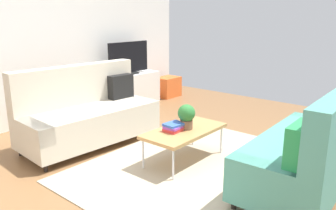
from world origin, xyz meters
TOP-DOWN VIEW (x-y plane):
  - ground_plane at (0.00, 0.00)m, footprint 7.68×7.68m
  - wall_far at (0.00, 2.80)m, footprint 6.40×0.12m
  - area_rug at (0.10, -0.26)m, footprint 2.90×2.20m
  - couch_beige at (-0.23, 1.36)m, footprint 1.95×0.95m
  - couch_green at (0.44, -1.48)m, footprint 1.93×0.90m
  - coffee_table at (0.15, -0.06)m, footprint 1.10×0.56m
  - tv_console at (1.60, 2.46)m, footprint 1.40×0.44m
  - tv at (1.60, 2.44)m, footprint 1.00×0.20m
  - storage_trunk at (2.70, 2.36)m, footprint 0.52×0.40m
  - potted_plant at (0.18, -0.07)m, footprint 0.22×0.22m
  - table_book_0 at (0.03, -0.00)m, footprint 0.25×0.19m
  - table_book_1 at (0.03, -0.00)m, footprint 0.26×0.20m
  - table_book_2 at (0.03, -0.00)m, footprint 0.25×0.20m
  - vase_0 at (1.02, 2.51)m, footprint 0.10×0.10m
  - bottle_0 at (1.18, 2.42)m, footprint 0.04×0.04m
  - bottle_1 at (1.27, 2.42)m, footprint 0.05×0.05m
  - bottle_2 at (1.37, 2.42)m, footprint 0.05×0.05m

SIDE VIEW (x-z plane):
  - ground_plane at x=0.00m, z-range 0.00..0.00m
  - area_rug at x=0.10m, z-range 0.00..0.01m
  - storage_trunk at x=2.70m, z-range 0.00..0.44m
  - tv_console at x=1.60m, z-range 0.00..0.64m
  - coffee_table at x=0.15m, z-range 0.18..0.60m
  - table_book_0 at x=0.03m, z-range 0.42..0.46m
  - couch_beige at x=-0.23m, z-range -0.11..0.99m
  - couch_green at x=0.44m, z-range -0.11..0.99m
  - table_book_1 at x=0.03m, z-range 0.46..0.49m
  - table_book_2 at x=0.03m, z-range 0.49..0.52m
  - potted_plant at x=0.18m, z-range 0.44..0.75m
  - vase_0 at x=1.02m, z-range 0.64..0.80m
  - bottle_1 at x=1.27m, z-range 0.64..0.80m
  - bottle_2 at x=1.37m, z-range 0.64..0.86m
  - bottle_0 at x=1.18m, z-range 0.64..0.88m
  - tv at x=1.60m, z-range 0.63..1.27m
  - wall_far at x=0.00m, z-range 0.00..2.90m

